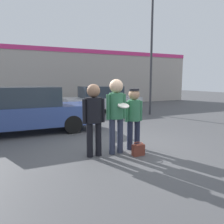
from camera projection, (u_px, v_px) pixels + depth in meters
ground_plane at (120, 148)px, 5.93m from camera, size 56.00×56.00×0.00m
storefront_building at (51, 76)px, 15.65m from camera, size 24.00×0.22×4.18m
person_left at (94, 113)px, 5.12m from camera, size 0.55×0.38×1.73m
person_middle_with_frisbee at (116, 109)px, 5.32m from camera, size 0.52×0.56×1.84m
person_right at (134, 113)px, 5.70m from camera, size 0.50×0.33×1.60m
parked_car_near at (25, 110)px, 7.57m from camera, size 4.65×1.80×1.59m
parked_car_far at (102, 99)px, 12.71m from camera, size 4.42×1.83×1.49m
street_lamp at (154, 39)px, 11.33m from camera, size 1.05×0.35×6.63m
handbag at (138, 149)px, 5.29m from camera, size 0.30×0.23×0.31m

